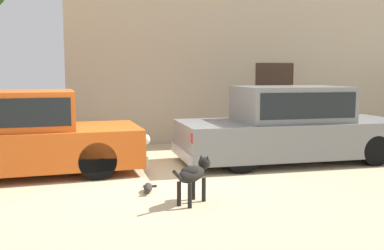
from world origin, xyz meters
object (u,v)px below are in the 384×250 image
Objects in this scene: parked_sedan_nearest at (21,134)px; stray_dog_spotted at (193,174)px; stray_cat at (148,188)px; parked_sedan_second at (291,125)px.

stray_dog_spotted is at bearing -46.98° from parked_sedan_nearest.
parked_sedan_nearest reaches higher than stray_cat.
stray_dog_spotted reaches higher than stray_cat.
parked_sedan_nearest is 3.59m from stray_dog_spotted.
stray_dog_spotted is 1.31× the size of stray_cat.
parked_sedan_nearest is 5.30m from parked_sedan_second.
parked_sedan_second is at bearing 128.17° from stray_cat.
stray_cat is at bearing 83.37° from stray_dog_spotted.
parked_sedan_second reaches higher than stray_dog_spotted.
parked_sedan_nearest is 2.78m from stray_cat.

